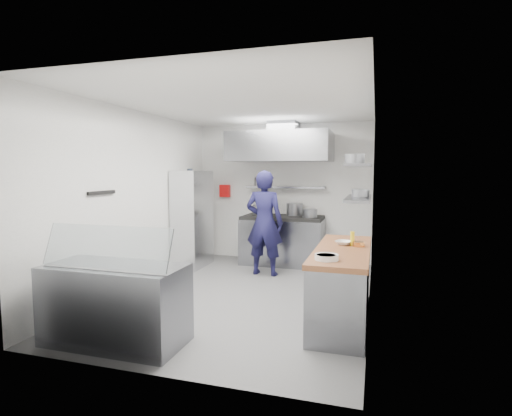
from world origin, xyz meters
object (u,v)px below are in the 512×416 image
(wire_rack, at_px, (193,219))
(display_case, at_px, (116,304))
(chef, at_px, (264,223))
(gas_range, at_px, (283,241))

(wire_rack, distance_m, display_case, 3.54)
(chef, xyz_separation_m, display_case, (-0.77, -3.20, -0.51))
(gas_range, bearing_deg, display_case, -102.29)
(chef, bearing_deg, wire_rack, -6.34)
(gas_range, xyz_separation_m, display_case, (-0.89, -4.10, -0.03))
(gas_range, relative_size, chef, 0.86)
(wire_rack, relative_size, display_case, 1.23)
(gas_range, distance_m, chef, 1.03)
(chef, xyz_separation_m, wire_rack, (-1.51, 0.22, -0.01))
(gas_range, height_order, wire_rack, wire_rack)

